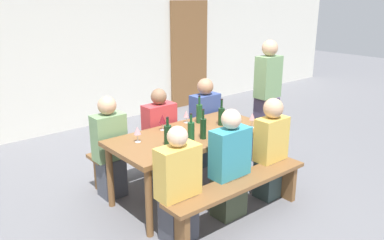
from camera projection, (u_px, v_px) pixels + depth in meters
ground_plane at (192, 194)px, 4.53m from camera, size 24.00×24.00×0.00m
back_wall at (66, 33)px, 6.38m from camera, size 14.00×0.20×3.20m
wooden_door at (189, 54)px, 7.96m from camera, size 0.90×0.06×2.10m
tasting_table at (192, 140)px, 4.33m from camera, size 1.82×0.86×0.75m
bench_near at (239, 190)px, 3.89m from camera, size 1.72×0.30×0.45m
bench_far at (155, 148)px, 4.96m from camera, size 1.72×0.30×0.45m
wine_bottle_0 at (168, 135)px, 3.90m from camera, size 0.08×0.08×0.31m
wine_bottle_1 at (203, 128)px, 4.11m from camera, size 0.07×0.07×0.32m
wine_bottle_2 at (191, 132)px, 3.99m from camera, size 0.07×0.07×0.31m
wine_bottle_3 at (199, 113)px, 4.62m from camera, size 0.07×0.07×0.33m
wine_bottle_4 at (221, 116)px, 4.55m from camera, size 0.07×0.07×0.31m
wine_glass_0 at (252, 117)px, 4.45m from camera, size 0.07×0.07×0.17m
wine_glass_1 at (162, 119)px, 4.36m from camera, size 0.07×0.07×0.18m
wine_glass_2 at (137, 131)px, 4.01m from camera, size 0.08×0.08×0.17m
wine_glass_3 at (186, 114)px, 4.63m from camera, size 0.06×0.06×0.15m
seated_guest_near_0 at (178, 188)px, 3.56m from camera, size 0.41×0.24×1.12m
seated_guest_near_1 at (230, 167)px, 3.95m from camera, size 0.42×0.24×1.15m
seated_guest_near_2 at (271, 151)px, 4.34m from camera, size 0.37×0.24×1.15m
seated_guest_far_0 at (110, 150)px, 4.36m from camera, size 0.35×0.24×1.17m
seated_guest_far_1 at (160, 138)px, 4.78m from camera, size 0.39×0.24×1.15m
seated_guest_far_2 at (205, 124)px, 5.22m from camera, size 0.39×0.24×1.17m
standing_host at (267, 104)px, 5.19m from camera, size 0.33×0.24×1.66m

